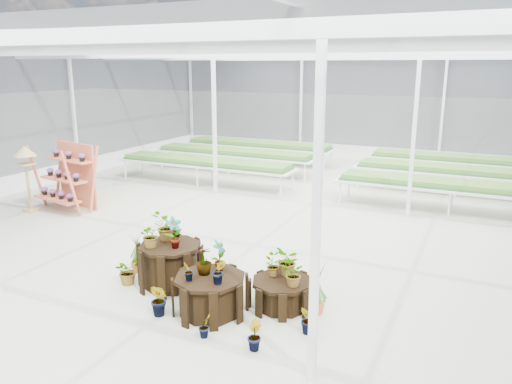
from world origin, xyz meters
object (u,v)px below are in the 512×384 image
at_px(shelf_rack, 65,177).
at_px(plinth_tall, 171,265).
at_px(bird_table, 28,179).
at_px(plinth_mid, 210,295).
at_px(plinth_low, 282,293).

bearing_deg(shelf_rack, plinth_tall, -16.78).
height_order(plinth_tall, shelf_rack, shelf_rack).
relative_size(plinth_tall, bird_table, 0.64).
relative_size(plinth_mid, shelf_rack, 0.66).
distance_m(plinth_low, bird_table, 8.92).
relative_size(plinth_low, shelf_rack, 0.58).
xyz_separation_m(plinth_low, shelf_rack, (-7.85, 2.91, 0.69)).
xyz_separation_m(plinth_mid, plinth_low, (1.00, 0.70, -0.08)).
height_order(plinth_low, shelf_rack, shelf_rack).
height_order(plinth_mid, shelf_rack, shelf_rack).
relative_size(plinth_mid, bird_table, 0.66).
distance_m(plinth_tall, plinth_low, 2.21).
distance_m(plinth_mid, shelf_rack, 7.77).
distance_m(plinth_tall, shelf_rack, 6.42).
bearing_deg(plinth_mid, shelf_rack, 152.20).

